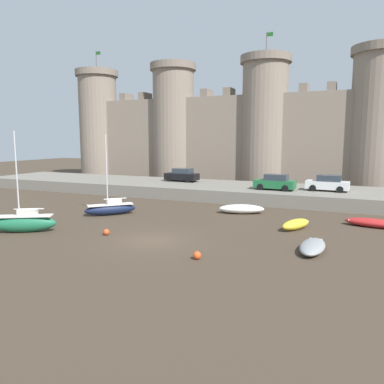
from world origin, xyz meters
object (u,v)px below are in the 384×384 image
Objects in this scene: sailboat_midflat_centre at (24,222)px; mooring_buoy_mid_mud at (106,232)px; mooring_buoy_near_shore at (197,255)px; rowboat_midflat_right at (373,223)px; car_quay_centre_east at (182,175)px; rowboat_foreground_centre at (242,209)px; sailboat_midflat_left at (111,208)px; rowboat_near_channel_right at (313,246)px; car_quay_west at (328,183)px; car_quay_east at (275,182)px; rowboat_near_channel_left at (296,224)px.

mooring_buoy_mid_mud is at bearing 15.42° from sailboat_midflat_centre.
rowboat_midflat_right is at bearing 52.91° from mooring_buoy_near_shore.
rowboat_foreground_centre is at bearing -44.28° from car_quay_centre_east.
sailboat_midflat_centre is 25.26m from rowboat_midflat_right.
sailboat_midflat_centre is (-2.04, -7.40, 0.12)m from sailboat_midflat_left.
sailboat_midflat_left is at bearing 166.31° from rowboat_near_channel_right.
car_quay_west and car_quay_east have the same top height.
rowboat_near_channel_right reaches higher than mooring_buoy_mid_mud.
sailboat_midflat_centre is 2.23× the size of rowboat_near_channel_left.
rowboat_foreground_centre is 0.60× the size of sailboat_midflat_centre.
sailboat_midflat_centre is (-12.19, -12.51, 0.29)m from rowboat_foreground_centre.
rowboat_foreground_centre is at bearing 45.75° from sailboat_midflat_centre.
car_quay_centre_east is at bearing 85.67° from sailboat_midflat_centre.
rowboat_midflat_right is at bearing 66.60° from rowboat_near_channel_right.
sailboat_midflat_centre is at bearing -134.25° from rowboat_foreground_centre.
car_quay_centre_east reaches higher than mooring_buoy_mid_mud.
rowboat_midflat_right is 0.98× the size of car_quay_west.
mooring_buoy_near_shore is (11.41, -8.12, -0.36)m from sailboat_midflat_left.
car_quay_west is at bearing 91.02° from rowboat_near_channel_right.
car_quay_east is (0.27, 20.24, 1.85)m from mooring_buoy_near_shore.
car_quay_west is 17.15m from car_quay_centre_east.
sailboat_midflat_centre is at bearing -170.31° from rowboat_near_channel_right.
mooring_buoy_mid_mud is (3.77, -5.80, -0.38)m from sailboat_midflat_left.
rowboat_midflat_right reaches higher than mooring_buoy_mid_mud.
mooring_buoy_mid_mud is 23.15m from car_quay_west.
rowboat_foreground_centre is at bearing 59.68° from mooring_buoy_mid_mud.
rowboat_midflat_right is 23.81m from car_quay_centre_east.
mooring_buoy_near_shore is (13.45, -0.72, -0.48)m from sailboat_midflat_centre.
rowboat_near_channel_left reaches higher than rowboat_near_channel_right.
rowboat_near_channel_right is at bearing 9.69° from sailboat_midflat_centre.
car_quay_east is at bearing 54.90° from sailboat_midflat_centre.
sailboat_midflat_centre is 13.47m from mooring_buoy_near_shore.
rowboat_foreground_centre is 1.16× the size of rowboat_near_channel_right.
mooring_buoy_near_shore is 20.32m from car_quay_east.
car_quay_west is (12.94, 19.11, 1.86)m from mooring_buoy_mid_mud.
sailboat_midflat_left reaches higher than mooring_buoy_near_shore.
rowboat_near_channel_left is at bearing 25.74° from sailboat_midflat_centre.
sailboat_midflat_left reaches higher than rowboat_foreground_centre.
rowboat_foreground_centre is at bearing 173.58° from rowboat_midflat_right.
rowboat_near_channel_left reaches higher than mooring_buoy_near_shore.
sailboat_midflat_left reaches higher than car_quay_east.
mooring_buoy_near_shore is (-5.62, -3.97, -0.09)m from rowboat_near_channel_right.
rowboat_foreground_centre is 7.37m from car_quay_east.
mooring_buoy_near_shore is 22.15m from car_quay_west.
car_quay_west reaches higher than rowboat_foreground_centre.
rowboat_midflat_right is 10.26m from car_quay_west.
car_quay_west is (18.75, 20.71, 1.37)m from sailboat_midflat_centre.
mooring_buoy_near_shore is at bearing -35.44° from sailboat_midflat_left.
sailboat_midflat_left reaches higher than car_quay_west.
rowboat_midflat_right is 12.17m from car_quay_east.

